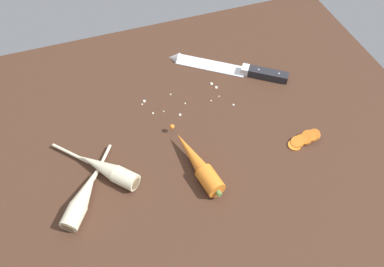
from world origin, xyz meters
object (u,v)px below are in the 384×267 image
object	(u,v)px
parsnip_front	(83,198)
parsnip_mid_left	(107,169)
chefs_knife	(225,67)
whole_carrot	(198,164)
carrot_slice_stack	(304,139)

from	to	relation	value
parsnip_front	parsnip_mid_left	xyz separation A→B (cm)	(6.33, 5.36, -0.00)
chefs_knife	parsnip_front	bearing A→B (deg)	-146.51
whole_carrot	parsnip_front	bearing A→B (deg)	-179.78
parsnip_mid_left	chefs_knife	bearing A→B (deg)	32.26
parsnip_front	carrot_slice_stack	xyz separation A→B (cm)	(53.18, -0.85, -0.91)
parsnip_mid_left	carrot_slice_stack	xyz separation A→B (cm)	(46.85, -6.21, -0.91)
chefs_knife	carrot_slice_stack	xyz separation A→B (cm)	(8.39, -30.49, 0.42)
chefs_knife	whole_carrot	size ratio (longest dim) A/B	1.36
whole_carrot	parsnip_mid_left	bearing A→B (deg)	165.19
whole_carrot	carrot_slice_stack	distance (cm)	26.99
whole_carrot	parsnip_mid_left	distance (cm)	20.57
chefs_knife	parsnip_mid_left	distance (cm)	45.50
parsnip_mid_left	carrot_slice_stack	distance (cm)	47.26
chefs_knife	carrot_slice_stack	world-z (taller)	carrot_slice_stack
parsnip_mid_left	carrot_slice_stack	world-z (taller)	parsnip_mid_left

